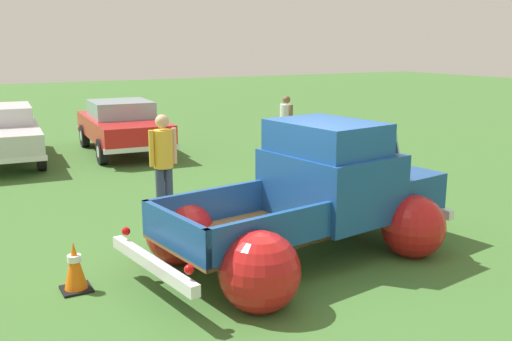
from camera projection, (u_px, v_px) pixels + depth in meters
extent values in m
plane|color=#3D6B2D|center=(295.00, 258.00, 8.13)|extent=(80.00, 80.00, 0.00)
cylinder|color=black|center=(327.00, 202.00, 9.57)|extent=(0.78, 0.32, 0.76)
cylinder|color=silver|center=(327.00, 202.00, 9.57)|extent=(0.37, 0.28, 0.34)
cylinder|color=black|center=(411.00, 229.00, 8.22)|extent=(0.78, 0.32, 0.76)
cylinder|color=silver|center=(411.00, 229.00, 8.22)|extent=(0.37, 0.28, 0.34)
cylinder|color=black|center=(181.00, 236.00, 7.92)|extent=(0.78, 0.32, 0.76)
cylinder|color=silver|center=(181.00, 236.00, 7.92)|extent=(0.37, 0.28, 0.34)
cylinder|color=black|center=(257.00, 275.00, 6.57)|extent=(0.78, 0.32, 0.76)
cylinder|color=silver|center=(257.00, 275.00, 6.57)|extent=(0.37, 0.28, 0.34)
sphere|color=red|center=(179.00, 231.00, 7.95)|extent=(1.08, 1.08, 0.96)
sphere|color=red|center=(260.00, 272.00, 6.52)|extent=(1.08, 1.08, 0.96)
cube|color=olive|center=(241.00, 235.00, 7.45)|extent=(2.24, 1.81, 0.04)
cube|color=#19478C|center=(211.00, 206.00, 7.97)|extent=(2.04, 0.36, 0.50)
cube|color=#19478C|center=(277.00, 233.00, 6.83)|extent=(2.04, 0.36, 0.50)
cube|color=#19478C|center=(298.00, 206.00, 7.98)|extent=(0.29, 1.54, 0.50)
cube|color=#19478C|center=(174.00, 234.00, 6.82)|extent=(0.29, 1.54, 0.50)
cube|color=#19478C|center=(330.00, 184.00, 8.29)|extent=(1.67, 1.88, 0.95)
cube|color=#19478C|center=(327.00, 137.00, 8.08)|extent=(1.35, 1.68, 0.45)
cube|color=#8CADB7|center=(358.00, 134.00, 8.46)|extent=(0.35, 1.47, 0.38)
cube|color=#19478C|center=(378.00, 186.00, 8.95)|extent=(1.46, 1.78, 0.55)
sphere|color=red|center=(326.00, 200.00, 9.59)|extent=(1.04, 1.04, 0.92)
sphere|color=red|center=(413.00, 227.00, 8.19)|extent=(1.04, 1.04, 0.92)
cube|color=silver|center=(152.00, 264.00, 6.71)|extent=(0.39, 1.98, 0.14)
cube|color=silver|center=(399.00, 201.00, 9.34)|extent=(0.39, 1.98, 0.14)
sphere|color=red|center=(126.00, 231.00, 7.30)|extent=(0.12, 0.12, 0.11)
sphere|color=red|center=(189.00, 269.00, 6.07)|extent=(0.12, 0.12, 0.11)
cylinder|color=black|center=(41.00, 157.00, 13.65)|extent=(0.25, 0.67, 0.66)
cylinder|color=silver|center=(41.00, 157.00, 13.65)|extent=(0.24, 0.31, 0.30)
cylinder|color=black|center=(33.00, 139.00, 16.27)|extent=(0.25, 0.67, 0.66)
cylinder|color=silver|center=(33.00, 139.00, 16.27)|extent=(0.24, 0.31, 0.30)
cube|color=silver|center=(1.00, 135.00, 14.55)|extent=(2.14, 4.75, 0.55)
cube|color=silver|center=(1.00, 132.00, 16.62)|extent=(1.82, 0.25, 0.12)
cube|color=silver|center=(4.00, 161.00, 12.59)|extent=(1.82, 0.25, 0.12)
cylinder|color=black|center=(167.00, 146.00, 15.03)|extent=(0.25, 0.67, 0.66)
cylinder|color=silver|center=(167.00, 146.00, 15.03)|extent=(0.23, 0.31, 0.30)
cylinder|color=black|center=(102.00, 152.00, 14.33)|extent=(0.25, 0.67, 0.66)
cylinder|color=silver|center=(102.00, 152.00, 14.33)|extent=(0.23, 0.31, 0.30)
cylinder|color=black|center=(141.00, 132.00, 17.46)|extent=(0.25, 0.67, 0.66)
cylinder|color=silver|center=(141.00, 132.00, 17.46)|extent=(0.23, 0.31, 0.30)
cylinder|color=black|center=(84.00, 136.00, 16.75)|extent=(0.25, 0.67, 0.66)
cylinder|color=silver|center=(84.00, 136.00, 16.75)|extent=(0.23, 0.31, 0.30)
cube|color=red|center=(123.00, 127.00, 15.81)|extent=(2.11, 4.41, 0.55)
cube|color=#8CADB7|center=(121.00, 109.00, 15.85)|extent=(1.69, 1.91, 0.45)
cube|color=silver|center=(108.00, 127.00, 17.73)|extent=(1.87, 0.23, 0.12)
cube|color=silver|center=(142.00, 149.00, 14.00)|extent=(1.87, 0.23, 0.12)
cylinder|color=black|center=(288.00, 141.00, 15.56)|extent=(0.16, 0.16, 0.78)
cylinder|color=black|center=(284.00, 140.00, 15.70)|extent=(0.16, 0.16, 0.78)
cylinder|color=silver|center=(286.00, 115.00, 15.48)|extent=(0.36, 0.36, 0.59)
cylinder|color=brown|center=(291.00, 115.00, 15.29)|extent=(0.10, 0.10, 0.56)
cylinder|color=silver|center=(282.00, 113.00, 15.65)|extent=(0.10, 0.10, 0.56)
sphere|color=brown|center=(287.00, 100.00, 15.39)|extent=(0.23, 0.23, 0.21)
cylinder|color=navy|center=(160.00, 193.00, 9.96)|extent=(0.17, 0.17, 0.88)
cylinder|color=navy|center=(169.00, 191.00, 10.06)|extent=(0.17, 0.17, 0.88)
cylinder|color=gold|center=(163.00, 149.00, 9.84)|extent=(0.39, 0.39, 0.66)
cylinder|color=gold|center=(152.00, 148.00, 9.70)|extent=(0.10, 0.10, 0.63)
cylinder|color=#DBAD84|center=(174.00, 146.00, 9.96)|extent=(0.10, 0.10, 0.63)
sphere|color=#DBAD84|center=(162.00, 121.00, 9.73)|extent=(0.27, 0.27, 0.24)
cube|color=black|center=(259.00, 211.00, 10.33)|extent=(0.36, 0.36, 0.03)
cone|color=orange|center=(259.00, 195.00, 10.26)|extent=(0.28, 0.28, 0.60)
cylinder|color=white|center=(259.00, 190.00, 10.24)|extent=(0.17, 0.17, 0.08)
cube|color=black|center=(76.00, 289.00, 7.07)|extent=(0.36, 0.36, 0.03)
cone|color=orange|center=(75.00, 265.00, 7.00)|extent=(0.28, 0.28, 0.60)
cylinder|color=white|center=(74.00, 258.00, 6.99)|extent=(0.17, 0.17, 0.08)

